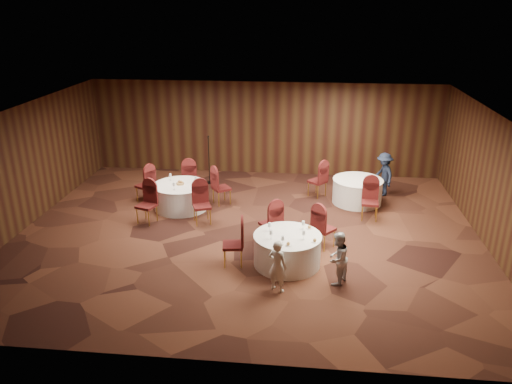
# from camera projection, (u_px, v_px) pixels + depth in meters

# --- Properties ---
(ground) EXTENTS (12.00, 12.00, 0.00)m
(ground) POSITION_uv_depth(u_px,v_px,m) (248.00, 233.00, 13.13)
(ground) COLOR black
(ground) RESTS_ON ground
(room_shell) EXTENTS (12.00, 12.00, 12.00)m
(room_shell) POSITION_uv_depth(u_px,v_px,m) (247.00, 162.00, 12.43)
(room_shell) COLOR silver
(room_shell) RESTS_ON ground
(table_main) EXTENTS (1.56, 1.56, 0.74)m
(table_main) POSITION_uv_depth(u_px,v_px,m) (287.00, 250.00, 11.47)
(table_main) COLOR silver
(table_main) RESTS_ON ground
(table_left) EXTENTS (1.59, 1.59, 0.74)m
(table_left) POSITION_uv_depth(u_px,v_px,m) (181.00, 196.00, 14.60)
(table_left) COLOR silver
(table_left) RESTS_ON ground
(table_right) EXTENTS (1.50, 1.50, 0.74)m
(table_right) POSITION_uv_depth(u_px,v_px,m) (357.00, 191.00, 15.01)
(table_right) COLOR silver
(table_right) RESTS_ON ground
(chairs_main) EXTENTS (2.76, 1.91, 1.00)m
(chairs_main) POSITION_uv_depth(u_px,v_px,m) (277.00, 232.00, 12.06)
(chairs_main) COLOR #3C0C12
(chairs_main) RESTS_ON ground
(chairs_left) EXTENTS (3.05, 2.90, 1.00)m
(chairs_left) POSITION_uv_depth(u_px,v_px,m) (182.00, 192.00, 14.57)
(chairs_left) COLOR #3C0C12
(chairs_left) RESTS_ON ground
(chairs_right) EXTENTS (2.08, 2.25, 1.00)m
(chairs_right) POSITION_uv_depth(u_px,v_px,m) (342.00, 191.00, 14.64)
(chairs_right) COLOR #3C0C12
(chairs_right) RESTS_ON ground
(tabletop_main) EXTENTS (1.15, 1.06, 0.22)m
(tabletop_main) POSITION_uv_depth(u_px,v_px,m) (294.00, 233.00, 11.21)
(tabletop_main) COLOR silver
(tabletop_main) RESTS_ON table_main
(tabletop_left) EXTENTS (0.88, 0.82, 0.22)m
(tabletop_left) POSITION_uv_depth(u_px,v_px,m) (180.00, 182.00, 14.44)
(tabletop_left) COLOR silver
(tabletop_left) RESTS_ON table_left
(tabletop_right) EXTENTS (0.08, 0.08, 0.22)m
(tabletop_right) POSITION_uv_depth(u_px,v_px,m) (366.00, 178.00, 14.54)
(tabletop_right) COLOR silver
(tabletop_right) RESTS_ON table_right
(mic_stand) EXTENTS (0.24, 0.24, 1.61)m
(mic_stand) POSITION_uv_depth(u_px,v_px,m) (209.00, 169.00, 16.61)
(mic_stand) COLOR black
(mic_stand) RESTS_ON ground
(woman_a) EXTENTS (0.51, 0.44, 1.17)m
(woman_a) POSITION_uv_depth(u_px,v_px,m) (278.00, 266.00, 10.35)
(woman_a) COLOR silver
(woman_a) RESTS_ON ground
(woman_b) EXTENTS (0.68, 0.73, 1.20)m
(woman_b) POSITION_uv_depth(u_px,v_px,m) (337.00, 258.00, 10.62)
(woman_b) COLOR #B2B3B7
(woman_b) RESTS_ON ground
(man_c) EXTENTS (0.78, 1.01, 1.37)m
(man_c) POSITION_uv_depth(u_px,v_px,m) (384.00, 174.00, 15.48)
(man_c) COLOR #151D31
(man_c) RESTS_ON ground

